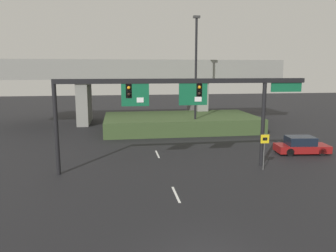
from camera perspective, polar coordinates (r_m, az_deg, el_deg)
lane_markings at (r=27.07m, az=-1.86°, el=-4.92°), size 0.14×38.07×0.01m
signal_gantry at (r=22.17m, az=1.85°, el=5.25°), size 17.22×0.44×6.29m
speed_limit_sign at (r=23.43m, az=16.43°, el=-3.46°), size 0.60×0.11×2.56m
highway_light_pole_near at (r=34.90m, az=4.87°, el=9.18°), size 0.70×0.36×12.31m
overpass_bridge at (r=43.50m, az=-4.58°, el=8.30°), size 35.25×8.27×8.06m
grass_embankment at (r=37.97m, az=2.14°, el=0.61°), size 17.22×9.24×1.63m
parked_sedan_near_right at (r=29.31m, az=22.21°, el=-3.19°), size 4.42×2.21×1.43m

